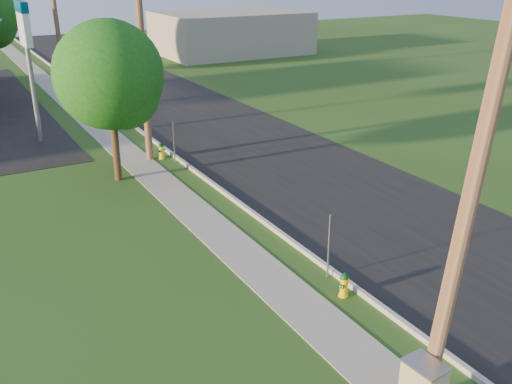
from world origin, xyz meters
TOP-DOWN VIEW (x-y plane):
  - ground_plane at (0.00, 0.00)m, footprint 140.00×140.00m
  - road at (4.50, 10.00)m, footprint 8.00×120.00m
  - curb at (0.50, 10.00)m, footprint 0.15×120.00m
  - sidewalk at (-1.25, 10.00)m, footprint 1.50×120.00m
  - utility_pole_near at (-0.60, -1.00)m, footprint 1.40×0.32m
  - utility_pole_mid at (-0.60, 17.00)m, footprint 1.40×0.32m
  - utility_pole_far at (-0.60, 35.00)m, footprint 1.40×0.32m
  - sign_post_near at (0.25, 4.20)m, footprint 0.05×0.04m
  - sign_post_mid at (0.25, 16.00)m, footprint 0.05×0.04m
  - sign_post_far at (0.25, 28.20)m, footprint 0.05×0.04m
  - price_pylon at (-4.50, 22.50)m, footprint 0.34×2.04m
  - distant_building at (18.00, 45.00)m, footprint 14.00×10.00m
  - tree_verge at (-2.56, 15.04)m, footprint 4.34×4.34m
  - hydrant_near at (0.04, 3.17)m, footprint 0.37×0.33m
  - hydrant_mid at (-0.08, 16.83)m, footprint 0.41×0.36m
  - hydrant_far at (0.06, 26.09)m, footprint 0.38×0.34m

SIDE VIEW (x-z plane):
  - ground_plane at x=0.00m, z-range 0.00..0.00m
  - road at x=4.50m, z-range 0.00..0.02m
  - sidewalk at x=-1.25m, z-range 0.00..0.03m
  - curb at x=0.50m, z-range 0.00..0.15m
  - hydrant_near at x=0.04m, z-range -0.01..0.72m
  - hydrant_far at x=0.06m, z-range -0.01..0.72m
  - hydrant_mid at x=-0.08m, z-range -0.01..0.78m
  - sign_post_near at x=0.25m, z-range 0.00..2.00m
  - sign_post_mid at x=0.25m, z-range 0.00..2.00m
  - sign_post_far at x=0.25m, z-range 0.00..2.00m
  - distant_building at x=18.00m, z-range 0.00..4.00m
  - tree_verge at x=-2.56m, z-range 0.95..7.53m
  - utility_pole_near at x=-0.60m, z-range 0.06..9.54m
  - utility_pole_far at x=-0.60m, z-range 0.05..9.56m
  - utility_pole_mid at x=-0.60m, z-range 0.05..9.85m
  - price_pylon at x=-4.50m, z-range 2.01..8.86m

